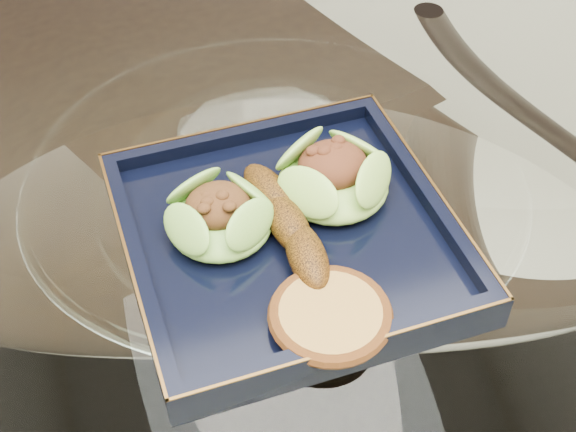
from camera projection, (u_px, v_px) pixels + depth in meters
name	position (u px, v px, depth m)	size (l,w,h in m)	color
dining_table	(277.00, 328.00, 0.83)	(1.13, 1.13, 0.77)	white
dining_chair	(151.00, 110.00, 1.20)	(0.50, 0.50, 0.94)	black
navy_plate	(288.00, 241.00, 0.68)	(0.27, 0.27, 0.02)	black
lettuce_wrap_left	(220.00, 218.00, 0.66)	(0.09, 0.09, 0.03)	#50922A
lettuce_wrap_right	(333.00, 179.00, 0.70)	(0.10, 0.10, 0.04)	#6FA630
roasted_plantain	(288.00, 223.00, 0.66)	(0.15, 0.03, 0.03)	#593309
crumb_patty	(330.00, 317.00, 0.60)	(0.08, 0.08, 0.02)	#B1883B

